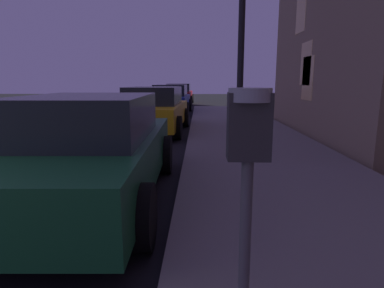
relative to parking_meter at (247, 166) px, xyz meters
The scene contains 6 objects.
parking_meter is the anchor object (origin of this frame).
car_green 3.25m from the parking_meter, 121.32° to the left, with size 2.04×4.30×1.43m.
car_yellow_cab 8.96m from the parking_meter, 100.73° to the left, with size 2.15×4.21×1.43m.
car_blue 14.88m from the parking_meter, 96.43° to the left, with size 2.05×4.30×1.43m.
car_red 21.49m from the parking_meter, 94.45° to the left, with size 2.03×4.54×1.43m.
street_lamp 7.16m from the parking_meter, 83.33° to the left, with size 0.44×0.44×4.86m.
Camera 1 is at (4.30, -1.20, 1.61)m, focal length 30.08 mm.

